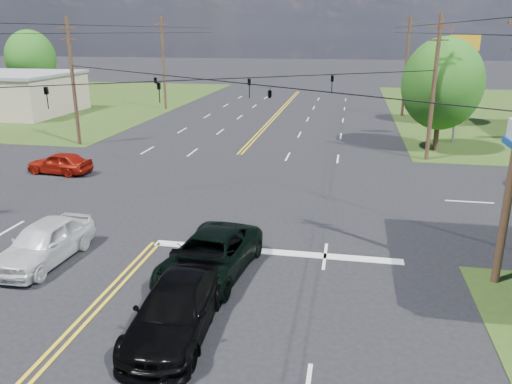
% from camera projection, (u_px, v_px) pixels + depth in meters
% --- Properties ---
extents(ground, '(280.00, 280.00, 0.00)m').
position_uv_depth(ground, '(209.00, 187.00, 28.30)').
color(ground, black).
rests_on(ground, ground).
extents(grass_nw, '(46.00, 48.00, 0.03)m').
position_uv_depth(grass_nw, '(15.00, 100.00, 64.40)').
color(grass_nw, '#294215').
rests_on(grass_nw, ground).
extents(stop_bar, '(10.00, 0.50, 0.02)m').
position_uv_depth(stop_bar, '(275.00, 253.00, 19.94)').
color(stop_bar, silver).
rests_on(stop_bar, ground).
extents(pole_nw, '(1.60, 0.28, 9.50)m').
position_uv_depth(pole_nw, '(73.00, 80.00, 37.50)').
color(pole_nw, '#3D2519').
rests_on(pole_nw, ground).
extents(pole_ne, '(1.60, 0.28, 9.50)m').
position_uv_depth(pole_ne, '(434.00, 87.00, 32.92)').
color(pole_ne, '#3D2519').
rests_on(pole_ne, ground).
extents(pole_left_far, '(1.60, 0.28, 10.00)m').
position_uv_depth(pole_left_far, '(163.00, 62.00, 55.20)').
color(pole_left_far, '#3D2519').
rests_on(pole_left_far, ground).
extents(pole_right_far, '(1.60, 0.28, 10.00)m').
position_uv_depth(pole_right_far, '(406.00, 65.00, 50.61)').
color(pole_right_far, '#3D2519').
rests_on(pole_right_far, ground).
extents(span_wire_signals, '(26.00, 18.00, 1.13)m').
position_uv_depth(span_wire_signals, '(206.00, 80.00, 26.46)').
color(span_wire_signals, black).
rests_on(span_wire_signals, ground).
extents(power_lines, '(26.04, 100.00, 0.64)m').
position_uv_depth(power_lines, '(192.00, 28.00, 23.79)').
color(power_lines, black).
rests_on(power_lines, ground).
extents(tree_right_a, '(5.70, 5.70, 8.18)m').
position_uv_depth(tree_right_a, '(442.00, 84.00, 35.56)').
color(tree_right_a, '#3D2519').
rests_on(tree_right_a, ground).
extents(tree_right_b, '(4.94, 4.94, 7.09)m').
position_uv_depth(tree_right_b, '(448.00, 79.00, 46.55)').
color(tree_right_b, '#3D2519').
rests_on(tree_right_b, ground).
extents(tree_far_l, '(6.08, 6.08, 8.72)m').
position_uv_depth(tree_far_l, '(31.00, 59.00, 62.28)').
color(tree_far_l, '#3D2519').
rests_on(tree_far_l, ground).
extents(pickup_dkgreen, '(3.19, 5.81, 1.54)m').
position_uv_depth(pickup_dkgreen, '(210.00, 256.00, 17.83)').
color(pickup_dkgreen, black).
rests_on(pickup_dkgreen, ground).
extents(suv_black, '(2.32, 5.30, 1.52)m').
position_uv_depth(suv_black, '(176.00, 309.00, 14.43)').
color(suv_black, black).
rests_on(suv_black, ground).
extents(pickup_white, '(2.14, 4.81, 1.61)m').
position_uv_depth(pickup_white, '(44.00, 242.00, 18.92)').
color(pickup_white, silver).
rests_on(pickup_white, ground).
extents(sedan_red, '(4.12, 1.94, 1.36)m').
position_uv_depth(sedan_red, '(60.00, 163.00, 30.86)').
color(sedan_red, '#99160B').
rests_on(sedan_red, ground).
extents(polesign_ne, '(2.27, 0.65, 8.23)m').
position_uv_depth(polesign_ne, '(462.00, 59.00, 37.72)').
color(polesign_ne, '#A5A5AA').
rests_on(polesign_ne, ground).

